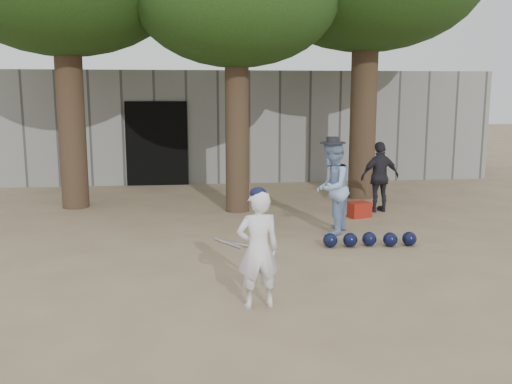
{
  "coord_description": "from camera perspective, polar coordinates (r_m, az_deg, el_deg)",
  "views": [
    {
      "loc": [
        -0.41,
        -7.34,
        2.42
      ],
      "look_at": [
        0.6,
        1.0,
        0.95
      ],
      "focal_mm": 40.0,
      "sensor_mm": 36.0,
      "label": 1
    }
  ],
  "objects": [
    {
      "name": "helmet_row",
      "position": [
        9.27,
        11.33,
        -4.68
      ],
      "size": [
        1.51,
        0.3,
        0.23
      ],
      "color": "black",
      "rests_on": "ground"
    },
    {
      "name": "boy_player",
      "position": [
        6.44,
        0.21,
        -5.77
      ],
      "size": [
        0.53,
        0.38,
        1.35
      ],
      "primitive_type": "imported",
      "rotation": [
        0.0,
        0.0,
        3.27
      ],
      "color": "white",
      "rests_on": "ground"
    },
    {
      "name": "bat_pile",
      "position": [
        9.19,
        -2.22,
        -5.18
      ],
      "size": [
        0.68,
        0.7,
        0.06
      ],
      "color": "silver",
      "rests_on": "ground"
    },
    {
      "name": "back_building",
      "position": [
        17.7,
        -5.6,
        6.88
      ],
      "size": [
        16.0,
        5.24,
        3.0
      ],
      "color": "gray",
      "rests_on": "ground"
    },
    {
      "name": "spectator_blue",
      "position": [
        9.87,
        7.58,
        0.41
      ],
      "size": [
        0.91,
        0.98,
        1.61
      ],
      "primitive_type": "imported",
      "rotation": [
        0.0,
        0.0,
        4.21
      ],
      "color": "#8AA9D6",
      "rests_on": "ground"
    },
    {
      "name": "ground",
      "position": [
        7.74,
        -3.56,
        -8.31
      ],
      "size": [
        70.0,
        70.0,
        0.0
      ],
      "primitive_type": "plane",
      "color": "#937C5E",
      "rests_on": "ground"
    },
    {
      "name": "red_bag",
      "position": [
        11.38,
        10.22,
        -1.74
      ],
      "size": [
        0.5,
        0.43,
        0.3
      ],
      "primitive_type": "cube",
      "rotation": [
        0.0,
        0.0,
        0.31
      ],
      "color": "#A72616",
      "rests_on": "ground"
    },
    {
      "name": "spectator_dark",
      "position": [
        11.9,
        12.29,
        1.48
      ],
      "size": [
        0.9,
        0.5,
        1.44
      ],
      "primitive_type": "imported",
      "rotation": [
        0.0,
        0.0,
        3.33
      ],
      "color": "#232227",
      "rests_on": "ground"
    }
  ]
}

